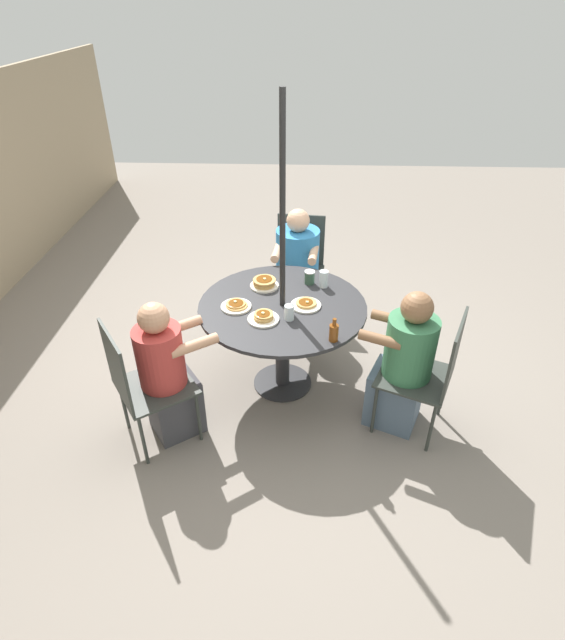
{
  "coord_description": "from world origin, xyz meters",
  "views": [
    {
      "loc": [
        -3.07,
        -0.12,
        2.66
      ],
      "look_at": [
        0.0,
        0.0,
        0.61
      ],
      "focal_mm": 28.0,
      "sensor_mm": 36.0,
      "label": 1
    }
  ],
  "objects_px": {
    "coffee_cup": "(310,277)",
    "diner_east": "(297,275)",
    "patio_table": "(282,318)",
    "pancake_plate_a": "(236,306)",
    "patio_chair_east": "(299,262)",
    "pancake_plate_d": "(263,317)",
    "diner_north": "(403,367)",
    "drinking_glass_b": "(289,313)",
    "diner_south": "(167,376)",
    "patio_chair_north": "(431,370)",
    "patio_chair_south": "(140,381)",
    "pancake_plate_c": "(264,283)",
    "drinking_glass_a": "(324,279)",
    "pancake_plate_b": "(306,304)",
    "syrup_bottle": "(334,332)"
  },
  "relations": [
    {
      "from": "patio_chair_east",
      "to": "diner_north",
      "type": "bearing_deg",
      "value": 122.16
    },
    {
      "from": "syrup_bottle",
      "to": "drinking_glass_a",
      "type": "height_order",
      "value": "syrup_bottle"
    },
    {
      "from": "diner_south",
      "to": "coffee_cup",
      "type": "height_order",
      "value": "diner_south"
    },
    {
      "from": "diner_north",
      "to": "drinking_glass_b",
      "type": "height_order",
      "value": "diner_north"
    },
    {
      "from": "pancake_plate_a",
      "to": "syrup_bottle",
      "type": "bearing_deg",
      "value": -118.85
    },
    {
      "from": "pancake_plate_b",
      "to": "diner_south",
      "type": "bearing_deg",
      "value": 119.16
    },
    {
      "from": "diner_east",
      "to": "patio_chair_south",
      "type": "relative_size",
      "value": 1.17
    },
    {
      "from": "pancake_plate_a",
      "to": "pancake_plate_d",
      "type": "bearing_deg",
      "value": -126.91
    },
    {
      "from": "patio_table",
      "to": "pancake_plate_d",
      "type": "bearing_deg",
      "value": 149.19
    },
    {
      "from": "patio_chair_south",
      "to": "pancake_plate_b",
      "type": "relative_size",
      "value": 4.3
    },
    {
      "from": "diner_east",
      "to": "drinking_glass_b",
      "type": "height_order",
      "value": "diner_east"
    },
    {
      "from": "patio_table",
      "to": "pancake_plate_a",
      "type": "relative_size",
      "value": 5.55
    },
    {
      "from": "pancake_plate_b",
      "to": "pancake_plate_c",
      "type": "height_order",
      "value": "pancake_plate_c"
    },
    {
      "from": "patio_chair_east",
      "to": "pancake_plate_c",
      "type": "xyz_separation_m",
      "value": [
        -0.84,
        0.26,
        0.24
      ]
    },
    {
      "from": "pancake_plate_b",
      "to": "diner_east",
      "type": "bearing_deg",
      "value": 4.77
    },
    {
      "from": "pancake_plate_d",
      "to": "coffee_cup",
      "type": "xyz_separation_m",
      "value": [
        0.53,
        -0.32,
        0.03
      ]
    },
    {
      "from": "patio_table",
      "to": "patio_chair_east",
      "type": "xyz_separation_m",
      "value": [
        1.1,
        -0.11,
        -0.09
      ]
    },
    {
      "from": "drinking_glass_b",
      "to": "pancake_plate_b",
      "type": "bearing_deg",
      "value": -33.47
    },
    {
      "from": "syrup_bottle",
      "to": "drinking_glass_b",
      "type": "bearing_deg",
      "value": 51.38
    },
    {
      "from": "pancake_plate_d",
      "to": "drinking_glass_a",
      "type": "distance_m",
      "value": 0.65
    },
    {
      "from": "coffee_cup",
      "to": "diner_north",
      "type": "bearing_deg",
      "value": -137.16
    },
    {
      "from": "patio_chair_south",
      "to": "pancake_plate_a",
      "type": "bearing_deg",
      "value": 100.44
    },
    {
      "from": "pancake_plate_a",
      "to": "coffee_cup",
      "type": "xyz_separation_m",
      "value": [
        0.37,
        -0.53,
        0.04
      ]
    },
    {
      "from": "patio_table",
      "to": "pancake_plate_a",
      "type": "bearing_deg",
      "value": 98.81
    },
    {
      "from": "diner_south",
      "to": "pancake_plate_d",
      "type": "relative_size",
      "value": 4.84
    },
    {
      "from": "diner_north",
      "to": "diner_south",
      "type": "xyz_separation_m",
      "value": [
        -0.16,
        1.59,
        -0.0
      ]
    },
    {
      "from": "patio_chair_north",
      "to": "drinking_glass_a",
      "type": "xyz_separation_m",
      "value": [
        0.72,
        0.71,
        0.28
      ]
    },
    {
      "from": "patio_chair_north",
      "to": "pancake_plate_b",
      "type": "xyz_separation_m",
      "value": [
        0.43,
        0.84,
        0.23
      ]
    },
    {
      "from": "diner_east",
      "to": "syrup_bottle",
      "type": "xyz_separation_m",
      "value": [
        -1.34,
        -0.26,
        0.32
      ]
    },
    {
      "from": "syrup_bottle",
      "to": "patio_chair_south",
      "type": "bearing_deg",
      "value": 99.51
    },
    {
      "from": "patio_chair_north",
      "to": "diner_north",
      "type": "xyz_separation_m",
      "value": [
        0.08,
        0.17,
        -0.04
      ]
    },
    {
      "from": "diner_east",
      "to": "diner_south",
      "type": "relative_size",
      "value": 1.04
    },
    {
      "from": "pancake_plate_a",
      "to": "drinking_glass_b",
      "type": "bearing_deg",
      "value": -109.84
    },
    {
      "from": "pancake_plate_c",
      "to": "pancake_plate_a",
      "type": "bearing_deg",
      "value": 149.52
    },
    {
      "from": "coffee_cup",
      "to": "patio_chair_north",
      "type": "bearing_deg",
      "value": -133.4
    },
    {
      "from": "patio_chair_east",
      "to": "pancake_plate_d",
      "type": "bearing_deg",
      "value": 85.59
    },
    {
      "from": "pancake_plate_d",
      "to": "patio_chair_east",
      "type": "bearing_deg",
      "value": -10.2
    },
    {
      "from": "pancake_plate_b",
      "to": "pancake_plate_a",
      "type": "bearing_deg",
      "value": 94.25
    },
    {
      "from": "coffee_cup",
      "to": "pancake_plate_b",
      "type": "bearing_deg",
      "value": 175.46
    },
    {
      "from": "coffee_cup",
      "to": "patio_table",
      "type": "bearing_deg",
      "value": 148.64
    },
    {
      "from": "coffee_cup",
      "to": "diner_east",
      "type": "bearing_deg",
      "value": 10.01
    },
    {
      "from": "patio_table",
      "to": "pancake_plate_a",
      "type": "height_order",
      "value": "pancake_plate_a"
    },
    {
      "from": "diner_north",
      "to": "patio_chair_east",
      "type": "height_order",
      "value": "diner_north"
    },
    {
      "from": "patio_chair_south",
      "to": "pancake_plate_c",
      "type": "bearing_deg",
      "value": 104.67
    },
    {
      "from": "pancake_plate_c",
      "to": "drinking_glass_b",
      "type": "relative_size",
      "value": 2.01
    },
    {
      "from": "pancake_plate_c",
      "to": "diner_south",
      "type": "bearing_deg",
      "value": 142.49
    },
    {
      "from": "drinking_glass_a",
      "to": "drinking_glass_b",
      "type": "distance_m",
      "value": 0.53
    },
    {
      "from": "pancake_plate_b",
      "to": "pancake_plate_c",
      "type": "bearing_deg",
      "value": 49.9
    },
    {
      "from": "patio_chair_north",
      "to": "patio_chair_east",
      "type": "relative_size",
      "value": 1.0
    },
    {
      "from": "patio_table",
      "to": "patio_chair_south",
      "type": "relative_size",
      "value": 1.29
    }
  ]
}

